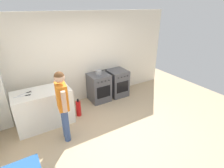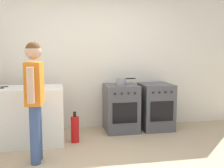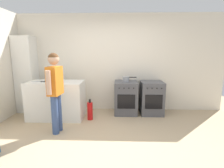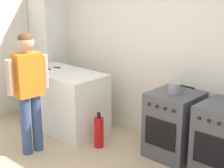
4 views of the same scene
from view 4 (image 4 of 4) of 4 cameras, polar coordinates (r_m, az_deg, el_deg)
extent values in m
cube|color=silver|center=(4.70, 9.60, 5.70)|extent=(6.00, 0.10, 2.60)
cube|color=silver|center=(5.24, -7.94, -2.72)|extent=(1.30, 0.70, 0.90)
cube|color=#4C4C51|center=(4.47, 10.24, -6.64)|extent=(0.58, 0.60, 0.85)
cube|color=black|center=(4.24, 7.97, -8.19)|extent=(0.44, 0.01, 0.36)
cylinder|color=black|center=(4.29, 8.18, -1.50)|extent=(0.19, 0.19, 0.01)
cylinder|color=black|center=(4.16, 11.16, -2.23)|extent=(0.19, 0.19, 0.01)
cylinder|color=black|center=(4.48, 9.92, -0.80)|extent=(0.19, 0.19, 0.01)
cylinder|color=black|center=(4.36, 12.81, -1.47)|extent=(0.19, 0.19, 0.01)
cylinder|color=black|center=(4.20, 6.12, -3.36)|extent=(0.04, 0.02, 0.04)
cylinder|color=black|center=(4.13, 7.42, -3.72)|extent=(0.04, 0.02, 0.04)
cylinder|color=black|center=(4.07, 8.76, -4.09)|extent=(0.04, 0.02, 0.04)
cylinder|color=black|center=(4.01, 10.14, -4.46)|extent=(0.04, 0.02, 0.04)
cube|color=#4C4C51|center=(4.18, 18.11, -8.85)|extent=(0.56, 0.60, 0.85)
cube|color=black|center=(3.94, 16.17, -10.69)|extent=(0.42, 0.01, 0.36)
cylinder|color=black|center=(3.97, 16.25, -3.47)|extent=(0.18, 0.18, 0.01)
cylinder|color=black|center=(4.18, 17.73, -2.61)|extent=(0.18, 0.18, 0.01)
cylinder|color=black|center=(3.86, 14.26, -5.56)|extent=(0.04, 0.02, 0.04)
cylinder|color=black|center=(3.82, 15.75, -5.95)|extent=(0.04, 0.02, 0.04)
cylinder|color=black|center=(3.77, 17.28, -6.35)|extent=(0.04, 0.02, 0.04)
cylinder|color=gray|center=(4.29, 10.44, -0.63)|extent=(0.17, 0.17, 0.13)
cylinder|color=black|center=(4.19, 12.51, -0.50)|extent=(0.18, 0.02, 0.02)
cube|color=silver|center=(5.45, -10.42, 2.85)|extent=(0.20, 0.09, 0.01)
cube|color=black|center=(5.36, -9.10, 2.72)|extent=(0.11, 0.05, 0.01)
cube|color=silver|center=(5.45, -11.48, 2.80)|extent=(0.24, 0.06, 0.01)
cube|color=black|center=(5.30, -10.53, 2.50)|extent=(0.11, 0.04, 0.01)
cylinder|color=#384C7A|center=(4.59, -14.13, -6.74)|extent=(0.13, 0.13, 0.78)
cylinder|color=#384C7A|center=(4.65, -12.38, -6.27)|extent=(0.13, 0.13, 0.78)
cube|color=orange|center=(4.41, -13.80, 1.50)|extent=(0.24, 0.36, 0.55)
cylinder|color=tan|center=(4.31, -16.62, 1.02)|extent=(0.09, 0.09, 0.44)
cylinder|color=tan|center=(4.52, -11.12, 2.10)|extent=(0.09, 0.09, 0.44)
sphere|color=tan|center=(4.33, -14.17, 6.77)|extent=(0.21, 0.21, 0.21)
sphere|color=brown|center=(4.32, -14.19, 7.03)|extent=(0.20, 0.20, 0.20)
cylinder|color=red|center=(4.70, -2.19, -8.04)|extent=(0.13, 0.13, 0.42)
cylinder|color=black|center=(4.60, -2.23, -5.21)|extent=(0.05, 0.05, 0.08)
cube|color=silver|center=(6.11, -10.42, 5.24)|extent=(0.48, 0.44, 2.00)
camera|label=1|loc=(4.42, -61.24, 15.91)|focal=28.00mm
camera|label=2|loc=(3.62, -68.30, -4.45)|focal=45.00mm
camera|label=3|loc=(2.58, -66.73, -5.92)|focal=28.00mm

